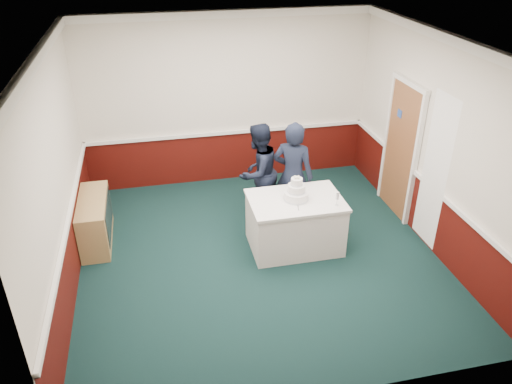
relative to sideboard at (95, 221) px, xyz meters
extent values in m
plane|color=#122E2D|center=(2.28, -0.89, -0.35)|extent=(5.00, 5.00, 0.00)
cube|color=silver|center=(2.28, 1.59, 1.15)|extent=(5.00, 0.05, 3.00)
cube|color=silver|center=(-0.20, -0.89, 1.15)|extent=(0.05, 5.00, 3.00)
cube|color=silver|center=(4.75, -0.89, 1.15)|extent=(0.05, 5.00, 3.00)
cube|color=white|center=(2.28, -0.89, 2.62)|extent=(5.00, 5.00, 0.05)
cube|color=#420C08|center=(2.28, 1.59, 0.10)|extent=(5.00, 0.02, 0.90)
cube|color=white|center=(2.28, 1.58, 0.57)|extent=(4.98, 0.05, 0.06)
cube|color=white|center=(2.28, 1.57, 2.58)|extent=(5.00, 0.08, 0.12)
cube|color=olive|center=(4.74, -0.09, 0.70)|extent=(0.05, 0.90, 2.10)
cube|color=#234799|center=(4.71, 0.06, 1.27)|extent=(0.01, 0.12, 0.12)
cube|color=white|center=(4.70, -1.14, 0.85)|extent=(0.02, 0.60, 2.20)
cube|color=tan|center=(0.00, 0.00, 0.00)|extent=(0.40, 1.20, 0.70)
cube|color=black|center=(0.20, 0.00, 0.05)|extent=(0.01, 1.00, 0.50)
cube|color=white|center=(2.84, -0.76, 0.03)|extent=(1.28, 0.88, 0.76)
cube|color=white|center=(2.84, -0.76, 0.42)|extent=(1.32, 0.92, 0.04)
cylinder|color=white|center=(2.84, -0.76, 0.50)|extent=(0.34, 0.34, 0.12)
cylinder|color=silver|center=(2.84, -0.76, 0.45)|extent=(0.35, 0.35, 0.03)
cylinder|color=white|center=(2.84, -0.76, 0.61)|extent=(0.24, 0.24, 0.11)
cylinder|color=silver|center=(2.84, -0.76, 0.57)|extent=(0.25, 0.25, 0.02)
cylinder|color=white|center=(2.84, -0.76, 0.72)|extent=(0.16, 0.16, 0.10)
cylinder|color=silver|center=(2.84, -0.76, 0.68)|extent=(0.17, 0.17, 0.02)
sphere|color=#EDE5C9|center=(2.84, -0.76, 0.79)|extent=(0.03, 0.03, 0.03)
sphere|color=#EDE5C9|center=(2.86, -0.75, 0.79)|extent=(0.03, 0.03, 0.03)
sphere|color=#EDE5C9|center=(2.82, -0.74, 0.79)|extent=(0.03, 0.03, 0.03)
sphere|color=#EDE5C9|center=(2.85, -0.79, 0.79)|extent=(0.03, 0.03, 0.03)
sphere|color=#EDE5C9|center=(2.81, -0.78, 0.79)|extent=(0.03, 0.03, 0.03)
cube|color=silver|center=(2.81, -0.96, 0.44)|extent=(0.06, 0.22, 0.00)
cylinder|color=silver|center=(3.34, -1.04, 0.44)|extent=(0.05, 0.05, 0.01)
cylinder|color=silver|center=(3.34, -1.04, 0.49)|extent=(0.01, 0.01, 0.09)
cylinder|color=silver|center=(3.34, -1.04, 0.59)|extent=(0.04, 0.04, 0.11)
imported|color=black|center=(2.50, 0.17, 0.44)|extent=(0.98, 0.94, 1.59)
imported|color=black|center=(2.96, -0.18, 0.51)|extent=(0.75, 0.68, 1.71)
camera|label=1|loc=(0.97, -6.60, 3.91)|focal=35.00mm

